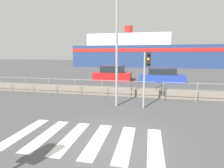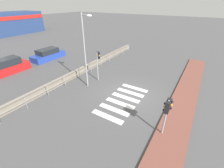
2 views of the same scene
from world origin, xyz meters
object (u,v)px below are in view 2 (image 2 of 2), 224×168
traffic_light_far (98,60)px  streetlamp (86,45)px  parked_car_red (8,67)px  traffic_light_near (167,109)px  parked_car_blue (48,55)px

traffic_light_far → streetlamp: (-1.53, -0.01, 1.72)m
parked_car_red → traffic_light_near: bearing=-90.1°
traffic_light_near → traffic_light_far: size_ratio=0.85×
traffic_light_far → streetlamp: 2.30m
parked_car_red → streetlamp: bearing=-77.0°
streetlamp → parked_car_blue: (2.91, 9.39, -3.21)m
traffic_light_far → parked_car_red: (-3.69, 9.37, -1.41)m
traffic_light_near → parked_car_red: size_ratio=0.61×
traffic_light_far → parked_car_blue: 9.59m
traffic_light_near → traffic_light_far: bearing=63.0°
parked_car_blue → streetlamp: bearing=-107.2°
traffic_light_far → parked_car_red: size_ratio=0.72×
traffic_light_near → traffic_light_far: 8.18m
traffic_light_far → parked_car_red: 10.17m
streetlamp → parked_car_red: streetlamp is taller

